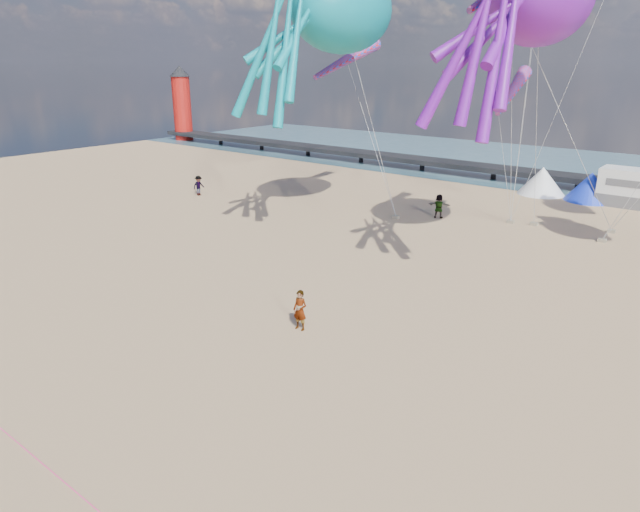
{
  "coord_description": "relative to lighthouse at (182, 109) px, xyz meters",
  "views": [
    {
      "loc": [
        13.55,
        -10.68,
        11.13
      ],
      "look_at": [
        0.23,
        6.0,
        3.81
      ],
      "focal_mm": 32.0,
      "sensor_mm": 36.0,
      "label": 1
    }
  ],
  "objects": [
    {
      "name": "sandbag_a",
      "position": [
        48.35,
        -19.02,
        -4.39
      ],
      "size": [
        0.5,
        0.35,
        0.22
      ],
      "primitive_type": "cube",
      "color": "gray",
      "rests_on": "ground"
    },
    {
      "name": "rope_line",
      "position": [
        56.0,
        -49.0,
        -4.48
      ],
      "size": [
        34.0,
        0.03,
        0.03
      ],
      "primitive_type": "cylinder",
      "rotation": [
        0.0,
        1.57,
        0.0
      ],
      "color": "#F2338C",
      "rests_on": "ground"
    },
    {
      "name": "sandbag_d",
      "position": [
        61.82,
        -13.03,
        -4.39
      ],
      "size": [
        0.5,
        0.35,
        0.22
      ],
      "primitive_type": "cube",
      "color": "gray",
      "rests_on": "ground"
    },
    {
      "name": "water",
      "position": [
        56.0,
        11.0,
        -4.48
      ],
      "size": [
        120.0,
        120.0,
        0.0
      ],
      "primitive_type": "plane",
      "color": "#3B6272",
      "rests_on": "ground"
    },
    {
      "name": "tent_blue",
      "position": [
        58.0,
        -4.0,
        -3.3
      ],
      "size": [
        4.0,
        4.0,
        2.4
      ],
      "primitive_type": "cone",
      "color": "#1933CC",
      "rests_on": "ground"
    },
    {
      "name": "ground",
      "position": [
        56.0,
        -44.0,
        -4.5
      ],
      "size": [
        120.0,
        120.0,
        0.0
      ],
      "primitive_type": "plane",
      "color": "tan",
      "rests_on": "ground"
    },
    {
      "name": "standing_person",
      "position": [
        54.8,
        -37.58,
        -3.59
      ],
      "size": [
        0.7,
        0.49,
        1.82
      ],
      "primitive_type": "imported",
      "rotation": [
        0.0,
        0.0,
        0.09
      ],
      "color": "tan",
      "rests_on": "ground"
    },
    {
      "name": "kite_octopus_teal",
      "position": [
        45.56,
        -22.33,
        9.82
      ],
      "size": [
        7.21,
        11.49,
        12.19
      ],
      "primitive_type": null,
      "rotation": [
        0.0,
        0.0,
        -0.27
      ],
      "color": "#0A8491"
    },
    {
      "name": "pier",
      "position": [
        28.0,
        0.0,
        -3.5
      ],
      "size": [
        60.0,
        3.0,
        0.5
      ],
      "primitive_type": "cube",
      "color": "black",
      "rests_on": "ground"
    },
    {
      "name": "sandbag_e",
      "position": [
        55.52,
        -14.97,
        -4.39
      ],
      "size": [
        0.5,
        0.35,
        0.22
      ],
      "primitive_type": "cube",
      "color": "gray",
      "rests_on": "ground"
    },
    {
      "name": "beachgoer_2",
      "position": [
        30.82,
        -23.09,
        -3.64
      ],
      "size": [
        0.7,
        0.87,
        1.72
      ],
      "primitive_type": "imported",
      "rotation": [
        0.0,
        0.0,
        1.51
      ],
      "color": "#7F6659",
      "rests_on": "ground"
    },
    {
      "name": "tent_white",
      "position": [
        54.0,
        -4.0,
        -3.3
      ],
      "size": [
        4.0,
        4.0,
        2.4
      ],
      "primitive_type": "cone",
      "color": "white",
      "rests_on": "ground"
    },
    {
      "name": "windsock_right",
      "position": [
        56.06,
        -18.84,
        4.82
      ],
      "size": [
        1.1,
        4.91,
        4.88
      ],
      "primitive_type": null,
      "rotation": [
        0.0,
        0.0,
        0.04
      ],
      "color": "red"
    },
    {
      "name": "sandbag_c",
      "position": [
        61.87,
        -15.71,
        -4.39
      ],
      "size": [
        0.5,
        0.35,
        0.22
      ],
      "primitive_type": "cube",
      "color": "gray",
      "rests_on": "ground"
    },
    {
      "name": "lighthouse",
      "position": [
        0.0,
        0.0,
        0.0
      ],
      "size": [
        2.6,
        2.6,
        9.0
      ],
      "primitive_type": "cylinder",
      "color": "#A5140F",
      "rests_on": "ground"
    },
    {
      "name": "windsock_left",
      "position": [
        42.0,
        -16.86,
        6.71
      ],
      "size": [
        1.9,
        7.4,
        7.32
      ],
      "primitive_type": null,
      "rotation": [
        0.0,
        0.0,
        -0.11
      ],
      "color": "red"
    },
    {
      "name": "beachgoer_4",
      "position": [
        50.7,
        -16.86,
        -3.6
      ],
      "size": [
        1.13,
        0.72,
        1.8
      ],
      "primitive_type": "imported",
      "rotation": [
        0.0,
        0.0,
        3.42
      ],
      "color": "#7F6659",
      "rests_on": "ground"
    },
    {
      "name": "sandbag_b",
      "position": [
        57.04,
        -14.49,
        -4.39
      ],
      "size": [
        0.5,
        0.35,
        0.22
      ],
      "primitive_type": "cube",
      "color": "gray",
      "rests_on": "ground"
    }
  ]
}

